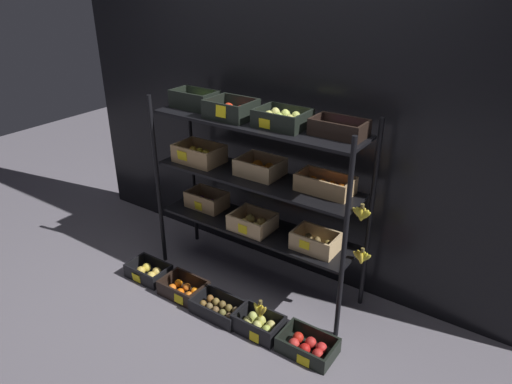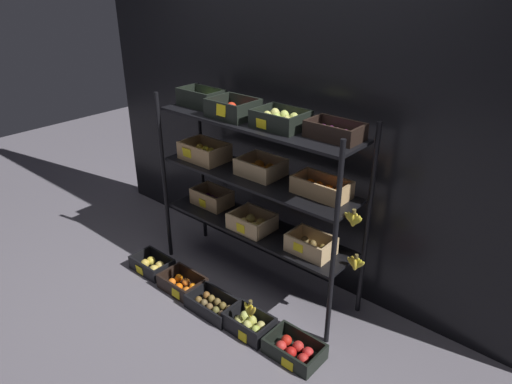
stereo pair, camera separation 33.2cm
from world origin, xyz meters
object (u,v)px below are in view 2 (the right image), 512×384
Objects in this scene: crate_ground_tangerine at (183,284)px; crate_ground_kiwi at (214,305)px; banana_bunch_loose at (250,310)px; crate_ground_apple_gold at (152,265)px; crate_ground_apple_red at (294,350)px; crate_ground_pear at (249,325)px; display_rack at (256,171)px.

crate_ground_tangerine is 0.35m from crate_ground_kiwi.
crate_ground_tangerine is at bearing 178.82° from banana_bunch_loose.
crate_ground_apple_gold reaches higher than crate_ground_apple_red.
banana_bunch_loose is (0.02, -0.01, 0.13)m from crate_ground_pear.
crate_ground_apple_red is (1.05, 0.01, 0.00)m from crate_ground_tangerine.
display_rack is 12.55× the size of banana_bunch_loose.
crate_ground_pear is 0.14m from banana_bunch_loose.
crate_ground_apple_gold is at bearing 178.87° from banana_bunch_loose.
crate_ground_apple_gold is 1.42m from crate_ground_apple_red.
banana_bunch_loose is at bearing -175.40° from crate_ground_apple_red.
banana_bunch_loose is at bearing -52.93° from display_rack.
display_rack is 1.22m from crate_ground_apple_gold.
crate_ground_pear is at bearing -176.60° from crate_ground_apple_red.
crate_ground_kiwi is at bearing -88.72° from display_rack.
crate_ground_tangerine is 1.03× the size of crate_ground_pear.
crate_ground_kiwi is 0.33m from crate_ground_pear.
display_rack is at bearing 53.59° from crate_ground_tangerine.
crate_ground_apple_gold is 0.99× the size of crate_ground_tangerine.
crate_ground_pear reaches higher than crate_ground_kiwi.
crate_ground_apple_gold is 0.73m from crate_ground_kiwi.
crate_ground_apple_gold is 2.44× the size of banana_bunch_loose.
crate_ground_apple_red is at bearing 2.44° from crate_ground_kiwi.
crate_ground_apple_gold is 1.06m from crate_ground_pear.
crate_ground_apple_red reaches higher than crate_ground_kiwi.
banana_bunch_loose reaches higher than crate_ground_apple_red.
crate_ground_apple_red is at bearing 4.60° from banana_bunch_loose.
display_rack reaches higher than crate_ground_pear.
display_rack is 5.14× the size of crate_ground_apple_gold.
display_rack reaches higher than crate_ground_kiwi.
crate_ground_apple_gold is at bearing 178.19° from crate_ground_kiwi.
crate_ground_tangerine is 2.47× the size of banana_bunch_loose.
banana_bunch_loose is (-0.34, -0.03, 0.15)m from crate_ground_apple_red.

